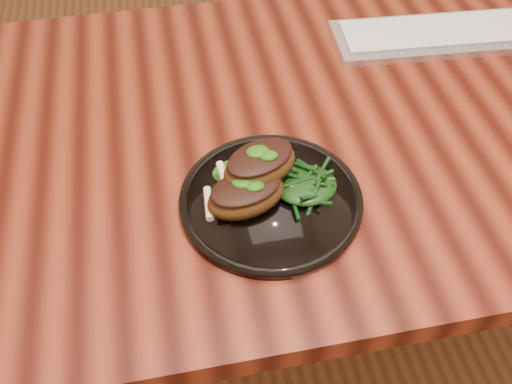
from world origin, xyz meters
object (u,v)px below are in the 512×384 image
plate (271,200)px  lamb_chop_front (246,194)px  greens_heap (306,182)px  keyboard (451,34)px  desk (345,149)px

plate → lamb_chop_front: (-0.04, -0.01, 0.03)m
greens_heap → lamb_chop_front: bearing=-171.1°
lamb_chop_front → greens_heap: size_ratio=1.43×
plate → keyboard: keyboard is taller
desk → plate: 0.26m
greens_heap → keyboard: 0.51m
plate → greens_heap: bearing=5.2°
plate → lamb_chop_front: size_ratio=2.03×
plate → greens_heap: greens_heap is taller
lamb_chop_front → keyboard: lamb_chop_front is taller
desk → plate: (-0.17, -0.17, 0.09)m
desk → keyboard: keyboard is taller
greens_heap → keyboard: (0.38, 0.34, -0.02)m
desk → keyboard: (0.26, 0.18, 0.09)m
greens_heap → keyboard: greens_heap is taller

